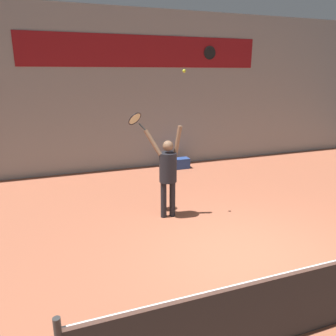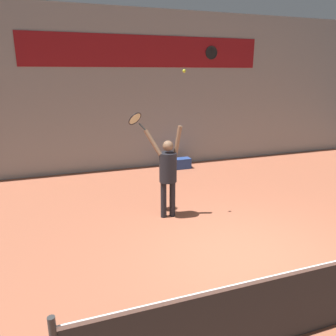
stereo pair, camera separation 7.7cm
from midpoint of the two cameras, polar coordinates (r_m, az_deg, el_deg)
The scene contains 9 objects.
ground_plane at distance 6.07m, azimuth 14.45°, elevation -14.95°, with size 18.00×18.00×0.00m, color #9E563D.
back_wall at distance 10.93m, azimuth -3.21°, elevation 13.11°, with size 18.00×0.10×5.00m.
sponsor_banner at distance 10.88m, azimuth -3.22°, elevation 19.61°, with size 7.66×0.02×0.95m.
scoreboard_clock at distance 11.66m, azimuth 7.77°, elevation 19.27°, with size 0.43×0.04×0.43m.
court_net at distance 4.74m, azimuth 26.88°, elevation -18.94°, with size 6.44×0.07×1.06m.
tennis_player at distance 7.04m, azimuth 0.28°, elevation -0.39°, with size 0.80×0.46×2.04m.
tennis_racket at distance 7.07m, azimuth -5.38°, elevation 8.44°, with size 0.40×0.45×0.37m.
tennis_ball at distance 6.77m, azimuth 3.16°, elevation 16.52°, with size 0.07×0.07×0.07m.
equipment_bag at distance 10.98m, azimuth 2.12°, elevation 0.79°, with size 0.77×0.34×0.34m.
Camera 2 is at (-3.00, -4.26, 3.10)m, focal length 35.00 mm.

